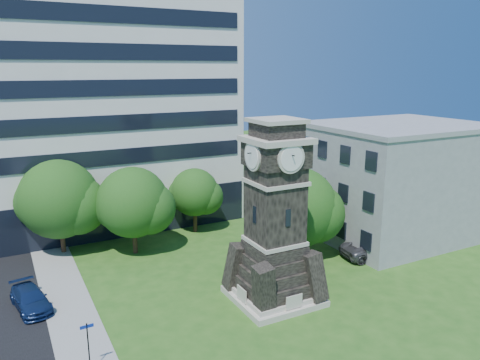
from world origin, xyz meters
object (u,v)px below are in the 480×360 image
clock_tower (275,225)px  park_bench (299,294)px  street_sign (88,342)px  car_street_north (30,299)px  car_east_lot (373,248)px

clock_tower → park_bench: size_ratio=7.70×
clock_tower → street_sign: (-12.52, -2.40, -3.52)m
car_street_north → car_east_lot: car_east_lot is taller
car_east_lot → park_bench: 10.29m
clock_tower → car_east_lot: 12.21m
car_east_lot → street_sign: street_sign is taller
car_street_north → park_bench: (16.06, -7.19, -0.23)m
street_sign → car_street_north: bearing=101.8°
clock_tower → car_street_north: (-14.69, 6.20, -4.62)m
car_street_north → street_sign: 8.94m
car_street_north → park_bench: 17.60m
park_bench → street_sign: bearing=178.4°
car_east_lot → car_street_north: bearing=89.2°
clock_tower → car_east_lot: bearing=11.7°
car_street_north → car_east_lot: bearing=-18.8°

